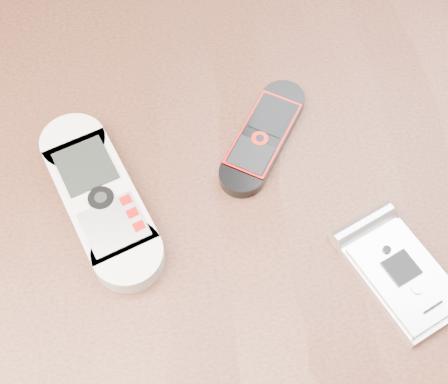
# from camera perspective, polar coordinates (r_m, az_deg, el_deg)

# --- Properties ---
(table) EXTENTS (1.20, 0.80, 0.75)m
(table) POSITION_cam_1_polar(r_m,az_deg,el_deg) (0.64, -0.45, -5.17)
(table) COLOR black
(table) RESTS_ON ground
(nokia_white) EXTENTS (0.12, 0.19, 0.02)m
(nokia_white) POSITION_cam_1_polar(r_m,az_deg,el_deg) (0.55, -11.29, -0.48)
(nokia_white) COLOR beige
(nokia_white) RESTS_ON table
(nokia_black_red) EXTENTS (0.11, 0.14, 0.01)m
(nokia_black_red) POSITION_cam_1_polar(r_m,az_deg,el_deg) (0.57, 3.59, 5.12)
(nokia_black_red) COLOR black
(nokia_black_red) RESTS_ON table
(motorola_razr) EXTENTS (0.10, 0.13, 0.02)m
(motorola_razr) POSITION_cam_1_polar(r_m,az_deg,el_deg) (0.53, 15.94, -7.26)
(motorola_razr) COLOR silver
(motorola_razr) RESTS_ON table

